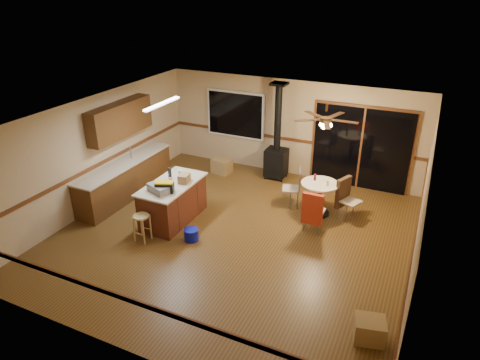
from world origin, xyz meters
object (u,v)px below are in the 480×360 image
Objects in this scene: wood_stove at (277,153)px; toolbox_grey at (159,188)px; dining_table at (319,193)px; box_under_window at (222,166)px; chair_near at (313,209)px; box_corner_b at (369,330)px; blue_bucket at (191,235)px; chair_left at (296,184)px; chair_right at (344,193)px; bar_stool at (142,228)px; kitchen_island at (173,201)px; toolbox_black at (165,187)px.

toolbox_grey is at bearing -110.58° from wood_stove.
dining_table is 3.28m from box_under_window.
box_corner_b is (1.63, -2.51, -0.42)m from chair_near.
dining_table reaches higher than box_under_window.
box_under_window reaches higher than blue_bucket.
wood_stove reaches higher than chair_near.
chair_left and chair_right have the same top height.
chair_left and chair_near have the same top height.
dining_table is 1.21× the size of chair_right.
wood_stove is 5.05× the size of box_under_window.
box_corner_b is (3.81, -1.21, 0.06)m from blue_bucket.
wood_stove is 3.60× the size of chair_near.
box_corner_b is (2.33, -3.53, -0.41)m from chair_left.
dining_table is 3.83m from box_corner_b.
box_corner_b is (4.62, -1.33, -0.80)m from toolbox_grey.
chair_right is (3.51, 2.73, 0.30)m from bar_stool.
blue_bucket is 2.58m from chair_near.
box_under_window is at bearing 164.32° from chair_right.
toolbox_grey reaches higher than blue_bucket.
wood_stove reaches higher than toolbox_grey.
toolbox_grey is at bearing -91.98° from kitchen_island.
chair_left is (2.27, 1.75, 0.14)m from kitchen_island.
chair_left is (2.29, 2.20, -0.39)m from toolbox_grey.
toolbox_black is at bearing -143.91° from dining_table.
dining_table is at bearing -12.29° from chair_left.
chair_right is at bearing 41.40° from blue_bucket.
chair_near reaches higher than blue_bucket.
blue_bucket is 0.43× the size of chair_right.
wood_stove reaches higher than bar_stool.
bar_stool is 3.74m from box_under_window.
chair_left is at bearing 57.34° from blue_bucket.
blue_bucket is 3.52m from chair_right.
wood_stove is at bearing 148.00° from chair_right.
wood_stove reaches higher than blue_bucket.
chair_right is at bearing 108.83° from box_corner_b.
chair_near is (2.18, 1.30, 0.47)m from blue_bucket.
bar_stool is 0.84× the size of chair_near.
toolbox_grey is (-1.32, -3.50, 0.25)m from wood_stove.
toolbox_black reaches higher than toolbox_grey.
wood_stove is 2.97× the size of dining_table.
wood_stove is at bearing 69.42° from toolbox_grey.
dining_table is at bearing -167.16° from chair_right.
kitchen_island is 3.37× the size of box_under_window.
blue_bucket is at bearing -98.07° from wood_stove.
wood_stove is 3.67m from toolbox_black.
wood_stove is at bearing 66.91° from kitchen_island.
toolbox_grey is at bearing -147.32° from chair_right.
toolbox_black is at bearing 163.01° from box_corner_b.
chair_right is (3.42, 2.19, -0.38)m from toolbox_grey.
chair_left reaches higher than bar_stool.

